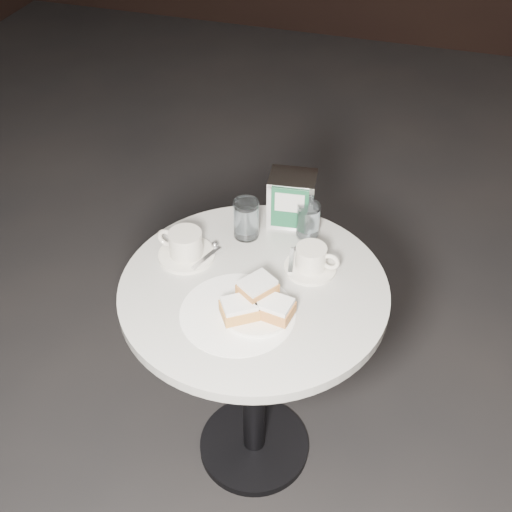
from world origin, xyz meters
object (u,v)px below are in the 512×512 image
Objects in this scene: coffee_cup_left at (185,246)px; water_glass_left at (246,219)px; coffee_cup_right at (311,260)px; cafe_table at (254,337)px; beignet_plate at (257,305)px; napkin_dispenser at (292,199)px; water_glass_right at (308,221)px.

coffee_cup_left is 1.48× the size of water_glass_left.
water_glass_left reaches higher than coffee_cup_right.
coffee_cup_left is 0.34m from coffee_cup_right.
coffee_cup_right is 0.23m from water_glass_left.
coffee_cup_right is (0.13, 0.11, 0.23)m from cafe_table.
water_glass_left is (0.13, 0.13, 0.02)m from coffee_cup_left.
water_glass_left is (-0.12, 0.29, 0.02)m from beignet_plate.
napkin_dispenser is (-0.01, 0.39, 0.05)m from beignet_plate.
water_glass_left is at bearing 112.92° from cafe_table.
water_glass_left is 0.15m from napkin_dispenser.
water_glass_left reaches higher than cafe_table.
napkin_dispenser is at bearing 44.94° from water_glass_left.
beignet_plate is 0.29m from coffee_cup_left.
coffee_cup_left is at bearing 148.52° from beignet_plate.
coffee_cup_left is 0.35m from water_glass_right.
water_glass_right reaches higher than coffee_cup_right.
cafe_table is 6.49× the size of water_glass_left.
water_glass_right reaches higher than beignet_plate.
napkin_dispenser reaches higher than water_glass_right.
cafe_table is 0.33m from water_glass_left.
cafe_table is at bearing 111.61° from beignet_plate.
cafe_table is 0.25m from beignet_plate.
coffee_cup_left is 1.12× the size of napkin_dispenser.
coffee_cup_left is 0.19m from water_glass_left.
coffee_cup_left is at bearing -133.71° from water_glass_left.
water_glass_left is at bearing 161.47° from coffee_cup_right.
cafe_table is 4.91× the size of napkin_dispenser.
water_glass_right is (-0.04, 0.14, 0.02)m from coffee_cup_right.
water_glass_left reaches higher than water_glass_right.
water_glass_right reaches higher than coffee_cup_left.
beignet_plate is at bearing -109.96° from coffee_cup_right.
coffee_cup_right is 0.22m from napkin_dispenser.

